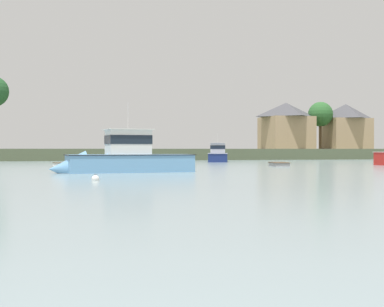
# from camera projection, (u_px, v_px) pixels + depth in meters

# --- Properties ---
(far_shore_bank) EXTENTS (247.11, 47.38, 1.64)m
(far_shore_bank) POSITION_uv_depth(u_px,v_px,m) (125.00, 153.00, 100.39)
(far_shore_bank) COLOR #4C563D
(far_shore_bank) RESTS_ON ground
(cruiser_skyblue) EXTENTS (9.90, 3.50, 5.62)m
(cruiser_skyblue) POSITION_uv_depth(u_px,v_px,m) (118.00, 163.00, 37.54)
(cruiser_skyblue) COLOR #669ECC
(cruiser_skyblue) RESTS_ON ground
(dinghy_white) EXTENTS (2.98, 2.54, 0.45)m
(dinghy_white) POSITION_uv_depth(u_px,v_px,m) (68.00, 165.00, 52.73)
(dinghy_white) COLOR white
(dinghy_white) RESTS_ON ground
(dinghy_grey) EXTENTS (1.98, 3.40, 0.49)m
(dinghy_grey) POSITION_uv_depth(u_px,v_px,m) (279.00, 165.00, 51.62)
(dinghy_grey) COLOR gray
(dinghy_grey) RESTS_ON ground
(cruiser_navy) EXTENTS (4.74, 8.88, 4.45)m
(cruiser_navy) POSITION_uv_depth(u_px,v_px,m) (218.00, 157.00, 71.31)
(cruiser_navy) COLOR navy
(cruiser_navy) RESTS_ON ground
(mooring_buoy_white) EXTENTS (0.39, 0.39, 0.44)m
(mooring_buoy_white) POSITION_uv_depth(u_px,v_px,m) (95.00, 179.00, 27.98)
(mooring_buoy_white) COLOR white
(mooring_buoy_white) RESTS_ON ground
(shore_tree_center) EXTENTS (4.60, 4.60, 8.79)m
(shore_tree_center) POSITION_uv_depth(u_px,v_px,m) (320.00, 114.00, 103.90)
(shore_tree_center) COLOR brown
(shore_tree_center) RESTS_ON far_shore_bank
(cottage_near_water) EXTENTS (8.59, 9.26, 8.56)m
(cottage_near_water) POSITION_uv_depth(u_px,v_px,m) (286.00, 125.00, 103.03)
(cottage_near_water) COLOR tan
(cottage_near_water) RESTS_ON far_shore_bank
(cottage_behind_trees) EXTENTS (8.51, 7.36, 8.58)m
(cottage_behind_trees) POSITION_uv_depth(u_px,v_px,m) (346.00, 126.00, 106.48)
(cottage_behind_trees) COLOR tan
(cottage_behind_trees) RESTS_ON far_shore_bank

